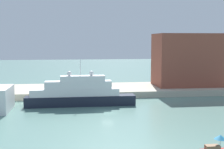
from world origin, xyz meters
TOP-DOWN VIEW (x-y plane):
  - ground at (0.00, 0.00)m, footprint 400.00×400.00m
  - quay_dock at (0.00, 25.85)m, footprint 110.00×19.69m
  - large_yacht at (-5.91, 7.99)m, footprint 26.14×3.61m
  - small_motorboat at (11.96, -26.71)m, footprint 4.40×1.70m
  - work_barge at (-16.42, 13.05)m, footprint 5.44×1.66m
  - harbor_building at (28.01, 26.16)m, footprint 20.21×11.97m
  - parked_car at (-11.73, 19.05)m, footprint 4.15×1.66m
  - person_figure at (-8.48, 22.68)m, footprint 0.36×0.36m
  - mooring_bollard at (1.86, 16.89)m, footprint 0.55×0.55m

SIDE VIEW (x-z plane):
  - ground at x=0.00m, z-range 0.00..0.00m
  - work_barge at x=-16.42m, z-range 0.00..0.70m
  - quay_dock at x=0.00m, z-range 0.00..1.73m
  - small_motorboat at x=11.96m, z-range -0.37..2.35m
  - mooring_bollard at x=1.86m, z-range 1.73..2.46m
  - parked_car at x=-11.73m, z-range 1.64..2.96m
  - person_figure at x=-8.48m, z-range 1.67..3.23m
  - large_yacht at x=-5.91m, z-range -2.60..8.39m
  - harbor_building at x=28.01m, z-range 1.73..17.71m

